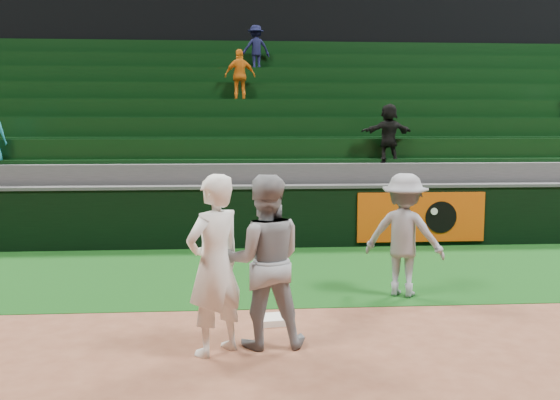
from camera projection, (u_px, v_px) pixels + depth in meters
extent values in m
plane|color=brown|center=(298.00, 331.00, 7.43)|extent=(70.00, 70.00, 0.00)
cube|color=#0E3810|center=(280.00, 272.00, 10.40)|extent=(36.00, 4.20, 0.01)
cube|color=black|center=(252.00, 32.00, 23.99)|extent=(40.00, 12.00, 12.00)
cube|color=white|center=(273.00, 320.00, 7.74)|extent=(0.40, 0.40, 0.08)
imported|color=white|center=(214.00, 265.00, 6.60)|extent=(0.84, 0.82, 1.94)
imported|color=#8F9299|center=(264.00, 261.00, 6.85)|extent=(0.95, 0.75, 1.91)
imported|color=gray|center=(404.00, 235.00, 8.88)|extent=(1.31, 1.10, 1.76)
cube|color=black|center=(272.00, 217.00, 12.50)|extent=(36.00, 0.35, 1.20)
cube|color=#D84C0A|center=(421.00, 217.00, 12.53)|extent=(2.60, 0.05, 1.00)
cylinder|color=black|center=(441.00, 217.00, 12.53)|extent=(0.64, 0.02, 0.64)
cylinder|color=white|center=(434.00, 211.00, 12.49)|extent=(0.14, 0.02, 0.14)
cube|color=#424244|center=(272.00, 187.00, 12.43)|extent=(36.00, 0.40, 0.06)
cube|color=#3E3E41|center=(270.00, 202.00, 13.19)|extent=(36.00, 0.85, 1.65)
cube|color=black|center=(269.00, 151.00, 13.32)|extent=(36.00, 0.14, 0.50)
cube|color=black|center=(269.00, 161.00, 13.18)|extent=(36.00, 0.45, 0.08)
cube|color=#3E3E41|center=(268.00, 187.00, 14.01)|extent=(36.00, 0.85, 2.10)
cube|color=black|center=(267.00, 129.00, 14.11)|extent=(36.00, 0.14, 0.50)
cube|color=black|center=(267.00, 139.00, 13.96)|extent=(36.00, 0.45, 0.08)
cube|color=#3E3E41|center=(266.00, 174.00, 14.82)|extent=(36.00, 0.85, 2.55)
cube|color=black|center=(265.00, 110.00, 14.89)|extent=(36.00, 0.14, 0.50)
cube|color=black|center=(265.00, 119.00, 14.75)|extent=(36.00, 0.45, 0.08)
cube|color=#3E3E41|center=(264.00, 163.00, 15.64)|extent=(36.00, 0.85, 3.00)
cube|color=black|center=(263.00, 93.00, 15.68)|extent=(36.00, 0.14, 0.50)
cube|color=black|center=(264.00, 101.00, 15.54)|extent=(36.00, 0.45, 0.08)
cube|color=#3E3E41|center=(262.00, 152.00, 16.45)|extent=(36.00, 0.85, 3.45)
cube|color=black|center=(262.00, 77.00, 16.47)|extent=(36.00, 0.14, 0.50)
cube|color=black|center=(262.00, 85.00, 16.33)|extent=(36.00, 0.45, 0.08)
cube|color=#3E3E41|center=(261.00, 143.00, 17.27)|extent=(36.00, 0.85, 3.90)
cube|color=black|center=(260.00, 63.00, 17.26)|extent=(36.00, 0.14, 0.50)
cube|color=black|center=(261.00, 70.00, 17.11)|extent=(36.00, 0.45, 0.08)
cube|color=#3E3E41|center=(260.00, 134.00, 18.08)|extent=(36.00, 0.85, 4.35)
cube|color=black|center=(259.00, 50.00, 18.05)|extent=(36.00, 0.14, 0.50)
cube|color=black|center=(259.00, 57.00, 17.90)|extent=(36.00, 0.45, 0.08)
imported|color=orange|center=(240.00, 76.00, 15.30)|extent=(0.80, 0.44, 1.29)
imported|color=black|center=(389.00, 133.00, 13.16)|extent=(1.21, 0.63, 1.24)
imported|color=black|center=(256.00, 48.00, 16.91)|extent=(0.89, 0.67, 1.23)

